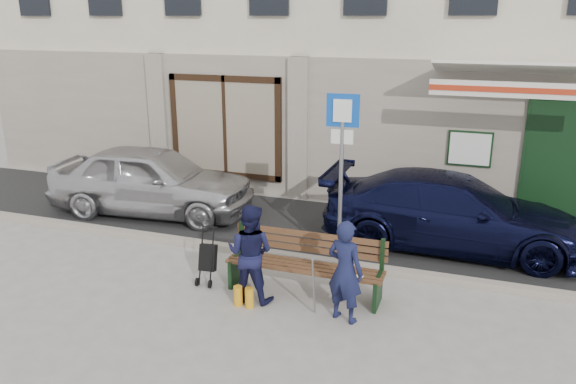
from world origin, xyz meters
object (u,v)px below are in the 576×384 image
at_px(bench, 302,265).
at_px(man, 345,271).
at_px(parking_sign, 342,151).
at_px(stroller, 208,259).
at_px(car_silver, 152,180).
at_px(woman, 250,253).
at_px(car_navy, 453,212).

distance_m(bench, man, 1.00).
height_order(parking_sign, stroller, parking_sign).
xyz_separation_m(car_silver, stroller, (2.62, -2.59, -0.33)).
relative_size(car_silver, woman, 2.91).
bearing_deg(woman, stroller, -17.83).
distance_m(woman, stroller, 0.96).
distance_m(car_silver, bench, 4.80).
bearing_deg(stroller, parking_sign, 34.48).
height_order(woman, stroller, woman).
bearing_deg(man, woman, 12.51).
distance_m(car_silver, parking_sign, 4.66).
distance_m(man, woman, 1.46).
relative_size(car_silver, stroller, 4.75).
bearing_deg(parking_sign, woman, -120.37).
relative_size(man, stroller, 1.61).
height_order(parking_sign, man, parking_sign).
bearing_deg(car_silver, parking_sign, -109.39).
bearing_deg(car_silver, woman, -134.84).
xyz_separation_m(parking_sign, man, (0.56, -1.89, -1.21)).
relative_size(bench, stroller, 2.65).
xyz_separation_m(car_navy, parking_sign, (-1.77, -1.27, 1.27)).
xyz_separation_m(car_silver, man, (4.92, -2.99, -0.00)).
xyz_separation_m(man, woman, (-1.45, 0.12, 0.01)).
bearing_deg(man, bench, -17.23).
relative_size(car_navy, bench, 1.93).
bearing_deg(stroller, man, -16.04).
bearing_deg(bench, car_navy, 52.42).
xyz_separation_m(car_navy, stroller, (-3.52, -2.76, -0.27)).
distance_m(parking_sign, stroller, 2.76).
relative_size(parking_sign, woman, 1.94).
bearing_deg(stroller, car_silver, 129.42).
bearing_deg(woman, man, 175.80).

